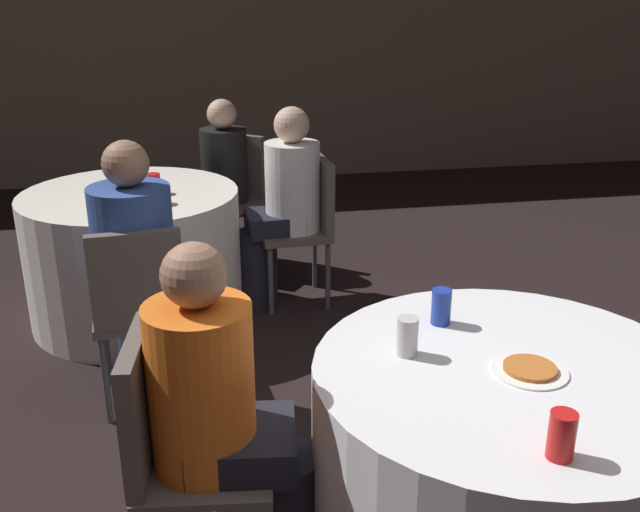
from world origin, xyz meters
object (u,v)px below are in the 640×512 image
at_px(table_far, 135,256).
at_px(soda_can_blue, 441,307).
at_px(table_near, 499,472).
at_px(person_black_shirt, 218,188).
at_px(person_orange_shirt, 230,426).
at_px(soda_can_red, 562,435).
at_px(chair_far_south, 139,301).
at_px(chair_far_northeast, 233,187).
at_px(person_blue_shirt, 136,269).
at_px(person_white_shirt, 281,208).
at_px(soda_can_silver, 407,336).
at_px(chair_far_east, 308,216).
at_px(chair_near_west, 175,442).
at_px(bottle_far, 130,176).
at_px(pizza_plate_near, 530,369).

height_order(table_far, soda_can_blue, soda_can_blue).
distance_m(table_near, person_black_shirt, 2.94).
height_order(person_orange_shirt, soda_can_red, person_orange_shirt).
distance_m(chair_far_south, person_orange_shirt, 1.13).
height_order(chair_far_northeast, person_blue_shirt, person_blue_shirt).
height_order(table_near, person_orange_shirt, person_orange_shirt).
bearing_deg(soda_can_blue, person_white_shirt, 98.74).
height_order(person_white_shirt, soda_can_silver, person_white_shirt).
xyz_separation_m(chair_far_east, person_orange_shirt, (-0.59, -2.14, 0.05)).
relative_size(table_near, chair_far_northeast, 1.35).
bearing_deg(soda_can_blue, person_orange_shirt, -162.65).
distance_m(chair_far_south, soda_can_blue, 1.38).
relative_size(chair_near_west, person_black_shirt, 0.77).
bearing_deg(soda_can_red, bottle_far, 115.17).
bearing_deg(soda_can_blue, soda_can_red, -87.19).
relative_size(person_black_shirt, pizza_plate_near, 5.06).
relative_size(table_near, bottle_far, 4.53).
bearing_deg(chair_far_south, bottle_far, 89.10).
xyz_separation_m(person_orange_shirt, bottle_far, (-0.38, 1.92, 0.30)).
bearing_deg(table_far, person_white_shirt, 3.18).
relative_size(chair_near_west, soda_can_silver, 7.15).
distance_m(table_near, bottle_far, 2.40).
distance_m(chair_near_west, chair_far_south, 1.07).
bearing_deg(chair_near_west, bottle_far, -166.76).
distance_m(chair_far_east, chair_far_northeast, 0.84).
height_order(person_white_shirt, soda_can_red, person_white_shirt).
distance_m(chair_near_west, person_black_shirt, 2.74).
height_order(table_near, person_white_shirt, person_white_shirt).
height_order(pizza_plate_near, soda_can_red, soda_can_red).
height_order(table_near, chair_near_west, chair_near_west).
bearing_deg(soda_can_blue, chair_far_east, 93.92).
xyz_separation_m(table_far, soda_can_red, (1.17, -2.60, 0.43)).
xyz_separation_m(chair_far_east, chair_far_northeast, (-0.39, 0.74, 0.00)).
bearing_deg(bottle_far, soda_can_blue, -56.77).
distance_m(table_far, chair_far_south, 1.02).
distance_m(chair_near_west, soda_can_blue, 0.95).
xyz_separation_m(soda_can_silver, bottle_far, (-0.93, 1.87, 0.07)).
relative_size(soda_can_silver, soda_can_blue, 1.00).
relative_size(pizza_plate_near, soda_can_red, 1.83).
bearing_deg(soda_can_red, chair_far_northeast, 99.31).
xyz_separation_m(chair_near_west, chair_far_south, (-0.16, 1.06, 0.00)).
height_order(chair_near_west, soda_can_silver, chair_near_west).
distance_m(pizza_plate_near, soda_can_blue, 0.39).
distance_m(chair_near_west, pizza_plate_near, 1.07).
relative_size(table_far, soda_can_silver, 9.76).
xyz_separation_m(chair_far_northeast, soda_can_red, (0.56, -3.39, 0.27)).
relative_size(person_white_shirt, soda_can_silver, 9.64).
height_order(soda_can_blue, bottle_far, bottle_far).
distance_m(table_far, person_blue_shirt, 0.89).
bearing_deg(person_white_shirt, soda_can_red, -176.09).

